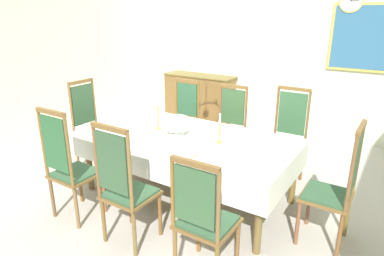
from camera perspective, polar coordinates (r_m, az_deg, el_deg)
ground at (r=3.96m, az=-2.21°, el=-12.63°), size 6.55×6.26×0.04m
back_wall at (r=6.25m, az=15.05°, el=14.73°), size 6.55×0.08×3.33m
dining_table at (r=3.78m, az=-0.81°, el=-2.37°), size 2.36×1.21×0.75m
tablecloth at (r=3.78m, az=-0.81°, el=-2.25°), size 2.38×1.23×0.30m
chair_south_a at (r=3.62m, az=-20.14°, el=-5.96°), size 0.44×0.42×1.21m
chair_north_a at (r=5.01m, az=-1.59°, el=1.73°), size 0.44×0.42×1.13m
chair_south_b at (r=3.10m, az=-11.37°, el=-9.55°), size 0.44×0.42×1.19m
chair_north_b at (r=4.64m, az=6.16°, el=0.24°), size 0.44×0.42×1.13m
chair_south_c at (r=2.69m, az=1.92°, el=-14.88°), size 0.44×0.42×1.08m
chair_north_c at (r=4.36m, az=15.79°, el=-1.36°), size 0.44×0.42×1.20m
chair_head_west at (r=4.83m, az=-16.76°, el=0.53°), size 0.42×0.44×1.20m
chair_head_east at (r=3.29m, az=23.23°, el=-9.04°), size 0.42×0.44×1.18m
soup_tureen at (r=3.79m, az=-2.50°, el=0.69°), size 0.30×0.30×0.24m
candlestick_west at (r=3.93m, az=-5.75°, el=1.93°), size 0.07×0.07×0.38m
candlestick_east at (r=3.52m, az=4.68°, el=-0.62°), size 0.07×0.07×0.32m
bowl_near_left at (r=4.05m, az=-15.97°, el=-0.22°), size 0.18×0.18×0.04m
bowl_near_right at (r=3.25m, az=-1.69°, el=-4.20°), size 0.18×0.18×0.04m
spoon_primary at (r=4.16m, az=-16.80°, el=-0.04°), size 0.04×0.18×0.01m
spoon_secondary at (r=3.22m, az=0.33°, el=-4.79°), size 0.03×0.18×0.01m
sideboard at (r=6.78m, az=1.23°, el=5.23°), size 1.44×0.48×0.90m
mounted_clock at (r=5.93m, az=25.36°, el=18.86°), size 0.35×0.06×0.35m
framed_painting at (r=5.91m, az=27.52°, el=13.36°), size 1.07×0.05×1.02m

